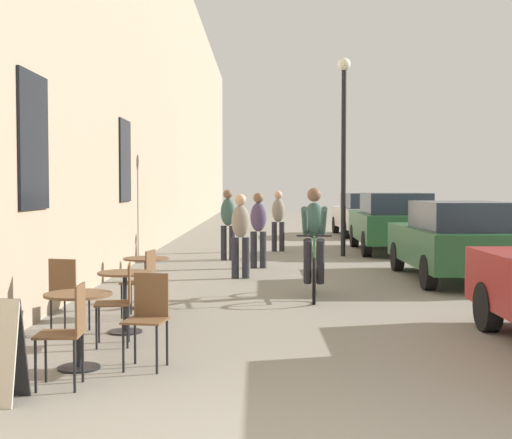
# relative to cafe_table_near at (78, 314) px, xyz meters

# --- Properties ---
(building_facade_left) EXTENTS (0.54, 68.00, 9.57)m
(building_facade_left) POSITION_rel_cafe_table_near_xyz_m (-1.38, 11.28, 4.26)
(building_facade_left) COLOR tan
(building_facade_left) RESTS_ON ground_plane
(cafe_table_near) EXTENTS (0.64, 0.64, 0.72)m
(cafe_table_near) POSITION_rel_cafe_table_near_xyz_m (0.00, 0.00, 0.00)
(cafe_table_near) COLOR black
(cafe_table_near) RESTS_ON ground_plane
(cafe_chair_near_toward_street) EXTENTS (0.39, 0.39, 0.89)m
(cafe_chair_near_toward_street) POSITION_rel_cafe_table_near_xyz_m (0.08, -0.63, -0.00)
(cafe_chair_near_toward_street) COLOR black
(cafe_chair_near_toward_street) RESTS_ON ground_plane
(cafe_chair_near_toward_wall) EXTENTS (0.44, 0.44, 0.89)m
(cafe_chair_near_toward_wall) POSITION_rel_cafe_table_near_xyz_m (0.65, 0.08, -0.00)
(cafe_chair_near_toward_wall) COLOR black
(cafe_chair_near_toward_wall) RESTS_ON ground_plane
(cafe_table_mid) EXTENTS (0.64, 0.64, 0.72)m
(cafe_table_mid) POSITION_rel_cafe_table_near_xyz_m (0.12, 1.68, 0.00)
(cafe_table_mid) COLOR black
(cafe_table_mid) RESTS_ON ground_plane
(cafe_chair_mid_toward_street) EXTENTS (0.46, 0.46, 0.89)m
(cafe_chair_mid_toward_street) POSITION_rel_cafe_table_near_xyz_m (-0.55, 1.60, -0.00)
(cafe_chair_mid_toward_street) COLOR black
(cafe_chair_mid_toward_street) RESTS_ON ground_plane
(cafe_chair_mid_toward_wall) EXTENTS (0.43, 0.43, 0.89)m
(cafe_chair_mid_toward_wall) POSITION_rel_cafe_table_near_xyz_m (0.19, 1.00, -0.00)
(cafe_chair_mid_toward_wall) COLOR black
(cafe_chair_mid_toward_wall) RESTS_ON ground_plane
(cafe_table_far) EXTENTS (0.64, 0.64, 0.72)m
(cafe_table_far) POSITION_rel_cafe_table_near_xyz_m (0.10, 3.35, 0.00)
(cafe_table_far) COLOR black
(cafe_table_far) RESTS_ON ground_plane
(cafe_chair_far_toward_street) EXTENTS (0.45, 0.45, 0.89)m
(cafe_chair_far_toward_street) POSITION_rel_cafe_table_near_xyz_m (0.17, 2.66, -0.00)
(cafe_chair_far_toward_street) COLOR black
(cafe_chair_far_toward_street) RESTS_ON ground_plane
(cyclist_on_bicycle) EXTENTS (0.52, 1.76, 1.74)m
(cyclist_on_bicycle) POSITION_rel_cafe_table_near_xyz_m (2.55, 4.42, 0.29)
(cyclist_on_bicycle) COLOR black
(cyclist_on_bicycle) RESTS_ON ground_plane
(pedestrian_near) EXTENTS (0.37, 0.28, 1.59)m
(pedestrian_near) POSITION_rel_cafe_table_near_xyz_m (1.34, 6.66, 0.37)
(pedestrian_near) COLOR #26262D
(pedestrian_near) RESTS_ON ground_plane
(pedestrian_mid) EXTENTS (0.35, 0.25, 1.60)m
(pedestrian_mid) POSITION_rel_cafe_table_near_xyz_m (1.67, 8.36, 0.38)
(pedestrian_mid) COLOR #26262D
(pedestrian_mid) RESTS_ON ground_plane
(pedestrian_far) EXTENTS (0.36, 0.28, 1.67)m
(pedestrian_far) POSITION_rel_cafe_table_near_xyz_m (0.94, 9.96, 0.42)
(pedestrian_far) COLOR #26262D
(pedestrian_far) RESTS_ON ground_plane
(pedestrian_furthest) EXTENTS (0.36, 0.27, 1.62)m
(pedestrian_furthest) POSITION_rel_cafe_table_near_xyz_m (2.18, 12.27, 0.39)
(pedestrian_furthest) COLOR #26262D
(pedestrian_furthest) RESTS_ON ground_plane
(street_lamp) EXTENTS (0.32, 0.32, 4.90)m
(street_lamp) POSITION_rel_cafe_table_near_xyz_m (3.76, 10.96, 2.59)
(street_lamp) COLOR black
(street_lamp) RESTS_ON ground_plane
(parked_car_second) EXTENTS (1.74, 4.11, 1.46)m
(parked_car_second) POSITION_rel_cafe_table_near_xyz_m (5.30, 6.40, 0.24)
(parked_car_second) COLOR #23512D
(parked_car_second) RESTS_ON ground_plane
(parked_car_third) EXTENTS (1.96, 4.46, 1.57)m
(parked_car_third) POSITION_rel_cafe_table_near_xyz_m (5.19, 12.11, 0.29)
(parked_car_third) COLOR #23512D
(parked_car_third) RESTS_ON ground_plane
(parked_car_fourth) EXTENTS (1.91, 4.29, 1.51)m
(parked_car_fourth) POSITION_rel_cafe_table_near_xyz_m (5.36, 18.38, 0.26)
(parked_car_fourth) COLOR #B7B7BC
(parked_car_fourth) RESTS_ON ground_plane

